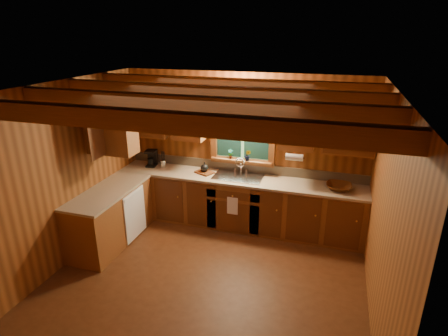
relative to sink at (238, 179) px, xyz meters
name	(u,v)px	position (x,y,z in m)	size (l,w,h in m)	color
room	(205,193)	(0.00, -1.60, 0.44)	(4.20, 4.20, 4.20)	#4E2812
ceiling_beams	(203,98)	(0.00, -1.60, 1.63)	(4.20, 2.54, 0.18)	brown
base_cabinets	(205,206)	(-0.49, -0.32, -0.43)	(4.20, 2.22, 0.86)	brown
countertop	(205,182)	(-0.48, -0.31, 0.02)	(4.20, 2.24, 0.04)	tan
backsplash	(242,167)	(0.00, 0.28, 0.12)	(4.20, 0.02, 0.16)	tan
dishwasher_panel	(135,214)	(-1.47, -0.92, -0.43)	(0.02, 0.60, 0.80)	white
upper_cabinets	(202,123)	(-0.56, -0.18, 0.98)	(4.19, 1.77, 0.78)	brown
window	(243,137)	(0.00, 0.26, 0.67)	(1.12, 0.08, 1.00)	brown
window_sill	(242,161)	(0.00, 0.22, 0.26)	(1.06, 0.14, 0.04)	brown
wall_sconce	(241,101)	(0.00, 0.14, 1.31)	(0.45, 0.21, 0.17)	black
paper_towel_roll	(294,157)	(0.92, -0.07, 0.51)	(0.11, 0.11, 0.27)	white
dish_towel	(232,206)	(0.00, -0.34, -0.34)	(0.18, 0.01, 0.30)	white
sink	(238,179)	(0.00, 0.00, 0.00)	(0.82, 0.48, 0.43)	silver
coffee_maker	(152,158)	(-1.65, 0.08, 0.19)	(0.17, 0.22, 0.30)	black
utensil_crock	(163,163)	(-1.42, 0.06, 0.12)	(0.11, 0.11, 0.30)	silver
cutting_board	(205,172)	(-0.61, 0.01, 0.06)	(0.30, 0.22, 0.03)	#532911
teakettle	(204,168)	(-0.61, 0.01, 0.14)	(0.13, 0.13, 0.17)	black
wicker_basket	(339,187)	(1.63, -0.04, 0.09)	(0.39, 0.39, 0.10)	#48230C
potted_plant_left	(230,154)	(-0.20, 0.21, 0.37)	(0.09, 0.06, 0.17)	#532911
potted_plant_right	(248,155)	(0.11, 0.19, 0.38)	(0.11, 0.09, 0.19)	#532911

